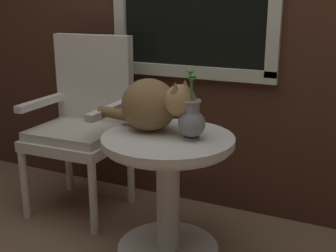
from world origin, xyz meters
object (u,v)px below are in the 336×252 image
(wicker_side_table, at_px, (168,176))
(pewter_vase_with_ivy, at_px, (192,119))
(wicker_chair, at_px, (84,118))
(cat, at_px, (153,104))

(wicker_side_table, bearing_deg, pewter_vase_with_ivy, 2.64)
(wicker_chair, xyz_separation_m, cat, (0.57, -0.22, 0.19))
(wicker_side_table, distance_m, wicker_chair, 0.74)
(wicker_side_table, height_order, wicker_chair, wicker_chair)
(wicker_chair, bearing_deg, cat, -20.91)
(cat, bearing_deg, pewter_vase_with_ivy, -11.36)
(wicker_chair, bearing_deg, wicker_side_table, -21.60)
(wicker_chair, bearing_deg, pewter_vase_with_ivy, -18.33)
(cat, bearing_deg, wicker_chair, 159.09)
(wicker_side_table, distance_m, cat, 0.35)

